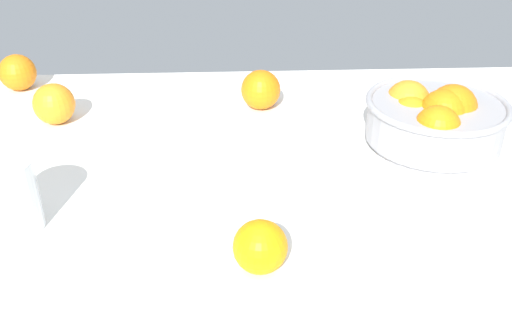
# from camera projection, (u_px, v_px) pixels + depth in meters

# --- Properties ---
(ground_plane) EXTENTS (1.23, 1.02, 0.03)m
(ground_plane) POSITION_uv_depth(u_px,v_px,m) (271.00, 198.00, 0.91)
(ground_plane) COLOR white
(fruit_bowl) EXTENTS (0.25, 0.25, 0.11)m
(fruit_bowl) POSITION_uv_depth(u_px,v_px,m) (434.00, 118.00, 1.01)
(fruit_bowl) COLOR #99999E
(fruit_bowl) RESTS_ON ground_plane
(juice_glass) EXTENTS (0.09, 0.09, 0.11)m
(juice_glass) POSITION_uv_depth(u_px,v_px,m) (8.00, 201.00, 0.80)
(juice_glass) COLOR white
(juice_glass) RESTS_ON ground_plane
(loose_orange_0) EXTENTS (0.08, 0.08, 0.08)m
(loose_orange_0) POSITION_uv_depth(u_px,v_px,m) (259.00, 90.00, 1.15)
(loose_orange_0) COLOR orange
(loose_orange_0) RESTS_ON ground_plane
(loose_orange_1) EXTENTS (0.08, 0.08, 0.08)m
(loose_orange_1) POSITION_uv_depth(u_px,v_px,m) (54.00, 104.00, 1.09)
(loose_orange_1) COLOR orange
(loose_orange_1) RESTS_ON ground_plane
(loose_orange_2) EXTENTS (0.08, 0.08, 0.08)m
(loose_orange_2) POSITION_uv_depth(u_px,v_px,m) (18.00, 73.00, 1.24)
(loose_orange_2) COLOR orange
(loose_orange_2) RESTS_ON ground_plane
(loose_orange_3) EXTENTS (0.07, 0.07, 0.07)m
(loose_orange_3) POSITION_uv_depth(u_px,v_px,m) (260.00, 247.00, 0.73)
(loose_orange_3) COLOR orange
(loose_orange_3) RESTS_ON ground_plane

